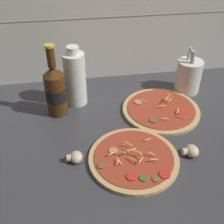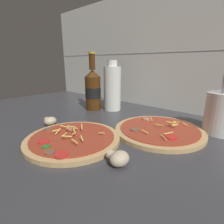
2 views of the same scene
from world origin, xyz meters
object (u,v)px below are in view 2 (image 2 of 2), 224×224
(pizza_near, at_px, (73,139))
(oil_bottle, at_px, (112,88))
(utensil_crock, at_px, (222,113))
(mushroom_right, at_px, (50,121))
(beer_bottle, at_px, (93,89))
(mushroom_left, at_px, (119,158))
(pizza_far, at_px, (159,130))

(pizza_near, relative_size, oil_bottle, 1.18)
(pizza_near, height_order, utensil_crock, utensil_crock)
(oil_bottle, xyz_separation_m, mushroom_right, (-0.02, -0.33, -0.09))
(beer_bottle, distance_m, mushroom_left, 0.52)
(pizza_near, xyz_separation_m, pizza_far, (0.16, 0.24, -0.00))
(pizza_far, relative_size, oil_bottle, 1.24)
(oil_bottle, height_order, utensil_crock, oil_bottle)
(pizza_near, relative_size, mushroom_left, 5.39)
(mushroom_right, bearing_deg, utensil_crock, 34.81)
(mushroom_right, distance_m, utensil_crock, 0.60)
(beer_bottle, xyz_separation_m, mushroom_right, (0.05, -0.27, -0.08))
(oil_bottle, relative_size, mushroom_left, 4.56)
(mushroom_right, bearing_deg, pizza_near, -8.23)
(mushroom_left, bearing_deg, pizza_far, 95.78)
(pizza_near, height_order, oil_bottle, oil_bottle)
(mushroom_left, relative_size, utensil_crock, 0.27)
(pizza_far, bearing_deg, beer_bottle, 171.80)
(oil_bottle, distance_m, mushroom_right, 0.34)
(beer_bottle, distance_m, mushroom_right, 0.28)
(oil_bottle, height_order, mushroom_right, oil_bottle)
(pizza_far, relative_size, mushroom_right, 6.05)
(mushroom_left, distance_m, utensil_crock, 0.40)
(mushroom_left, relative_size, mushroom_right, 1.07)
(oil_bottle, relative_size, mushroom_right, 4.88)
(oil_bottle, bearing_deg, utensil_crock, 1.93)
(pizza_far, xyz_separation_m, beer_bottle, (-0.39, 0.06, 0.09))
(oil_bottle, distance_m, utensil_crock, 0.47)
(pizza_far, distance_m, utensil_crock, 0.21)
(beer_bottle, bearing_deg, mushroom_right, -78.92)
(mushroom_left, bearing_deg, beer_bottle, 144.41)
(oil_bottle, height_order, mushroom_left, oil_bottle)
(oil_bottle, bearing_deg, beer_bottle, -141.86)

